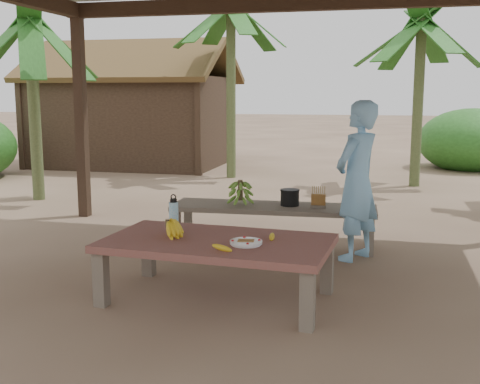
% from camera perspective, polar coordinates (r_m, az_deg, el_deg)
% --- Properties ---
extents(ground, '(80.00, 80.00, 0.00)m').
position_cam_1_polar(ground, '(5.40, 0.73, -8.53)').
color(ground, brown).
rests_on(ground, ground).
extents(work_table, '(1.86, 1.12, 0.50)m').
position_cam_1_polar(work_table, '(4.85, -2.16, -5.27)').
color(work_table, brown).
rests_on(work_table, ground).
extents(bench, '(2.22, 0.70, 0.45)m').
position_cam_1_polar(bench, '(6.54, 3.19, -1.77)').
color(bench, brown).
rests_on(bench, ground).
extents(ripe_banana_bunch, '(0.30, 0.28, 0.16)m').
position_cam_1_polar(ripe_banana_bunch, '(4.94, -6.91, -3.34)').
color(ripe_banana_bunch, yellow).
rests_on(ripe_banana_bunch, work_table).
extents(plate, '(0.25, 0.25, 0.04)m').
position_cam_1_polar(plate, '(4.66, 0.57, -4.82)').
color(plate, white).
rests_on(plate, work_table).
extents(loose_banana_front, '(0.18, 0.09, 0.04)m').
position_cam_1_polar(loose_banana_front, '(4.49, -1.71, -5.32)').
color(loose_banana_front, yellow).
rests_on(loose_banana_front, work_table).
extents(loose_banana_side, '(0.05, 0.14, 0.04)m').
position_cam_1_polar(loose_banana_side, '(4.83, 3.04, -4.26)').
color(loose_banana_side, yellow).
rests_on(loose_banana_side, work_table).
extents(water_flask, '(0.08, 0.08, 0.30)m').
position_cam_1_polar(water_flask, '(5.22, -6.31, -2.10)').
color(water_flask, '#45ABD8').
rests_on(water_flask, work_table).
extents(green_banana_stalk, '(0.26, 0.26, 0.28)m').
position_cam_1_polar(green_banana_stalk, '(6.57, 0.04, 0.03)').
color(green_banana_stalk, '#598C2D').
rests_on(green_banana_stalk, bench).
extents(cooking_pot, '(0.20, 0.20, 0.17)m').
position_cam_1_polar(cooking_pot, '(6.53, 4.75, -0.55)').
color(cooking_pot, black).
rests_on(cooking_pot, bench).
extents(skewer_rack, '(0.18, 0.09, 0.24)m').
position_cam_1_polar(skewer_rack, '(6.41, 7.45, -0.47)').
color(skewer_rack, '#A57F47').
rests_on(skewer_rack, bench).
extents(woman, '(0.61, 0.69, 1.59)m').
position_cam_1_polar(woman, '(6.06, 11.04, 1.02)').
color(woman, '#74AFDC').
rests_on(woman, ground).
extents(hut, '(4.40, 3.43, 2.85)m').
position_cam_1_polar(hut, '(14.19, -9.91, 7.06)').
color(hut, black).
rests_on(hut, ground).
extents(banana_plant_n, '(1.80, 1.80, 3.12)m').
position_cam_1_polar(banana_plant_n, '(11.14, 16.81, 14.04)').
color(banana_plant_n, '#596638').
rests_on(banana_plant_n, ground).
extents(banana_plant_nw, '(1.80, 1.80, 3.53)m').
position_cam_1_polar(banana_plant_nw, '(11.83, -0.88, 16.07)').
color(banana_plant_nw, '#596638').
rests_on(banana_plant_nw, ground).
extents(banana_plant_w, '(1.80, 1.80, 2.95)m').
position_cam_1_polar(banana_plant_w, '(9.85, -19.27, 13.61)').
color(banana_plant_w, '#596638').
rests_on(banana_plant_w, ground).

